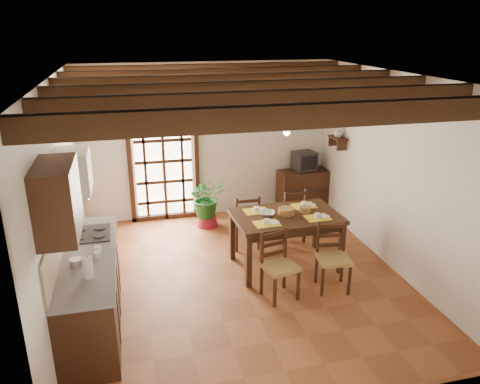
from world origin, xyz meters
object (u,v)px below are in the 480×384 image
object	(u,v)px
dining_table	(286,221)
potted_plant	(207,196)
chair_near_right	(332,269)
sideboard	(303,190)
chair_far_right	(290,224)
chair_far_left	(245,230)
crt_tv	(304,161)
chair_near_left	(279,278)
pendant_lamp	(287,127)
kitchen_counter	(91,288)

from	to	relation	value
dining_table	potted_plant	size ratio (longest dim) A/B	0.82
chair_near_right	sideboard	distance (m)	2.86
chair_far_right	chair_far_left	bearing A→B (deg)	-7.70
crt_tv	potted_plant	world-z (taller)	potted_plant
chair_near_left	chair_far_left	size ratio (longest dim) A/B	1.00
chair_near_left	potted_plant	xyz separation A→B (m)	(-0.51, 2.51, 0.29)
crt_tv	pendant_lamp	xyz separation A→B (m)	(-1.05, -1.92, 1.09)
kitchen_counter	chair_near_left	xyz separation A→B (m)	(2.34, 0.01, -0.19)
chair_near_right	dining_table	bearing A→B (deg)	127.54
chair_near_right	chair_far_left	xyz separation A→B (m)	(-0.82, 1.52, -0.00)
pendant_lamp	sideboard	bearing A→B (deg)	61.32
chair_near_left	pendant_lamp	xyz separation A→B (m)	(0.35, 0.89, 1.80)
chair_near_left	dining_table	bearing A→B (deg)	52.32
pendant_lamp	chair_near_left	bearing A→B (deg)	-111.53
kitchen_counter	chair_near_right	world-z (taller)	kitchen_counter
chair_near_left	crt_tv	size ratio (longest dim) A/B	2.02
chair_far_right	crt_tv	xyz separation A→B (m)	(0.70, 1.23, 0.70)
dining_table	chair_far_right	size ratio (longest dim) A/B	1.65
chair_far_right	crt_tv	world-z (taller)	crt_tv
crt_tv	pendant_lamp	world-z (taller)	pendant_lamp
chair_far_left	potted_plant	world-z (taller)	potted_plant
kitchen_counter	chair_near_left	distance (m)	2.35
dining_table	chair_near_left	bearing A→B (deg)	-116.17
chair_near_left	chair_far_left	bearing A→B (deg)	78.42
chair_near_left	pendant_lamp	world-z (taller)	pendant_lamp
kitchen_counter	chair_far_right	distance (m)	3.44
sideboard	crt_tv	bearing A→B (deg)	-93.21
chair_near_right	sideboard	size ratio (longest dim) A/B	0.97
chair_near_left	sideboard	size ratio (longest dim) A/B	0.95
pendant_lamp	chair_far_left	bearing A→B (deg)	121.77
dining_table	crt_tv	size ratio (longest dim) A/B	3.47
chair_near_left	crt_tv	xyz separation A→B (m)	(1.40, 2.81, 0.71)
sideboard	pendant_lamp	xyz separation A→B (m)	(-1.05, -1.92, 1.68)
chair_near_left	pendant_lamp	size ratio (longest dim) A/B	1.06
crt_tv	chair_far_right	bearing A→B (deg)	-129.04
chair_far_right	dining_table	bearing A→B (deg)	56.18
sideboard	chair_far_right	bearing A→B (deg)	-122.83
pendant_lamp	dining_table	bearing A→B (deg)	-90.00
chair_near_left	potted_plant	world-z (taller)	potted_plant
dining_table	chair_far_left	bearing A→B (deg)	116.06
kitchen_counter	chair_far_right	world-z (taller)	kitchen_counter
crt_tv	chair_far_left	bearing A→B (deg)	-148.56
chair_far_right	sideboard	bearing A→B (deg)	-129.51
potted_plant	pendant_lamp	world-z (taller)	pendant_lamp
chair_far_right	crt_tv	size ratio (longest dim) A/B	2.10
chair_near_left	chair_far_left	xyz separation A→B (m)	(-0.06, 1.55, 0.00)
chair_far_left	pendant_lamp	distance (m)	1.96
kitchen_counter	chair_near_right	xyz separation A→B (m)	(3.10, 0.04, -0.19)
sideboard	crt_tv	xyz separation A→B (m)	(0.00, -0.01, 0.59)
kitchen_counter	crt_tv	xyz separation A→B (m)	(3.74, 2.82, 0.52)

